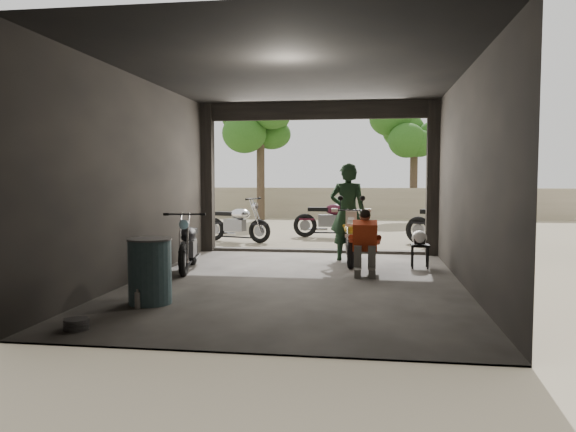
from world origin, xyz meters
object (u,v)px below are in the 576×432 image
(left_bike, at_px, (188,241))
(main_bike, at_px, (352,235))
(stool, at_px, (420,248))
(sign_post, at_px, (444,177))
(oil_drum, at_px, (150,272))
(mechanic, at_px, (365,244))
(helmet, at_px, (419,237))
(rider, at_px, (348,212))
(outside_bike_a, at_px, (236,220))
(outside_bike_c, at_px, (448,219))
(outside_bike_b, at_px, (331,215))

(left_bike, bearing_deg, main_bike, 12.75)
(stool, relative_size, sign_post, 0.18)
(main_bike, relative_size, oil_drum, 1.91)
(mechanic, relative_size, helmet, 3.78)
(left_bike, distance_m, rider, 3.12)
(left_bike, bearing_deg, outside_bike_a, 82.08)
(mechanic, bearing_deg, rider, 101.14)
(left_bike, height_order, outside_bike_a, outside_bike_a)
(outside_bike_a, bearing_deg, left_bike, -160.83)
(left_bike, height_order, rider, rider)
(helmet, distance_m, oil_drum, 4.94)
(outside_bike_c, height_order, helmet, outside_bike_c)
(outside_bike_a, relative_size, rider, 0.87)
(mechanic, bearing_deg, outside_bike_a, 124.94)
(outside_bike_a, bearing_deg, outside_bike_b, -42.98)
(outside_bike_b, distance_m, rider, 4.25)
(rider, distance_m, stool, 1.61)
(mechanic, distance_m, oil_drum, 3.69)
(mechanic, relative_size, oil_drum, 1.25)
(left_bike, relative_size, helmet, 5.51)
(helmet, bearing_deg, outside_bike_a, 125.21)
(main_bike, distance_m, left_bike, 3.03)
(main_bike, xyz_separation_m, mechanic, (0.26, -1.26, -0.01))
(outside_bike_a, height_order, rider, rider)
(oil_drum, bearing_deg, mechanic, 43.17)
(outside_bike_a, bearing_deg, oil_drum, -158.95)
(helmet, height_order, sign_post, sign_post)
(outside_bike_c, relative_size, oil_drum, 2.23)
(mechanic, xyz_separation_m, sign_post, (1.77, 4.22, 1.09))
(mechanic, bearing_deg, outside_bike_b, 98.11)
(mechanic, bearing_deg, left_bike, 177.62)
(outside_bike_a, relative_size, helmet, 5.90)
(rider, bearing_deg, helmet, 151.11)
(oil_drum, bearing_deg, helmet, 42.55)
(stool, height_order, oil_drum, oil_drum)
(mechanic, bearing_deg, main_bike, 100.23)
(outside_bike_a, bearing_deg, rider, -118.03)
(helmet, distance_m, sign_post, 3.66)
(main_bike, xyz_separation_m, sign_post, (2.02, 2.96, 1.08))
(outside_bike_a, bearing_deg, helmet, -114.33)
(rider, bearing_deg, outside_bike_a, -42.60)
(left_bike, distance_m, outside_bike_a, 4.38)
(mechanic, distance_m, helmet, 1.25)
(main_bike, relative_size, left_bike, 1.05)
(left_bike, relative_size, sign_post, 0.64)
(outside_bike_a, distance_m, oil_drum, 6.98)
(stool, distance_m, oil_drum, 4.97)
(main_bike, bearing_deg, outside_bike_b, 98.37)
(oil_drum, bearing_deg, sign_post, 56.52)
(outside_bike_a, xyz_separation_m, outside_bike_c, (5.14, -0.19, 0.08))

